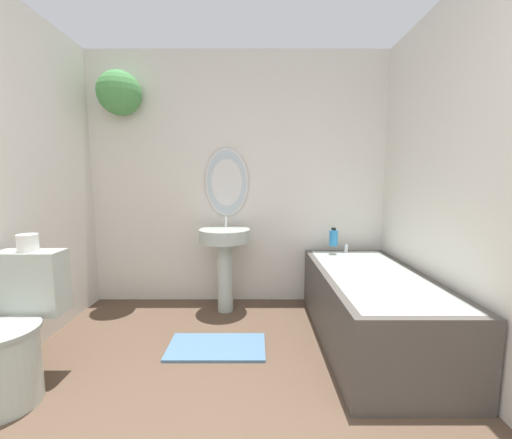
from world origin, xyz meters
TOP-DOWN VIEW (x-y plane):
  - wall_back at (-0.13, 2.90)m, footprint 2.95×0.39m
  - wall_right at (1.44, 1.45)m, footprint 0.06×3.01m
  - toilet at (-1.16, 1.48)m, footprint 0.38×0.53m
  - pedestal_sink at (-0.11, 2.62)m, footprint 0.46×0.46m
  - bathtub at (1.02, 2.07)m, footprint 0.74×1.55m
  - shampoo_bottle at (0.89, 2.68)m, footprint 0.08×0.08m
  - bath_mat at (-0.11, 1.96)m, footprint 0.69×0.37m
  - toilet_paper_roll at (-1.16, 1.65)m, footprint 0.11×0.11m

SIDE VIEW (x-z plane):
  - bath_mat at x=-0.11m, z-range 0.00..0.02m
  - bathtub at x=1.02m, z-range -0.03..0.58m
  - toilet at x=-1.16m, z-range -0.06..0.73m
  - pedestal_sink at x=-0.11m, z-range 0.14..1.00m
  - shampoo_bottle at x=0.89m, z-range 0.59..0.76m
  - toilet_paper_roll at x=-1.16m, z-range 0.78..0.88m
  - wall_right at x=1.44m, z-range 0.00..2.40m
  - wall_back at x=-0.13m, z-range 0.10..2.50m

